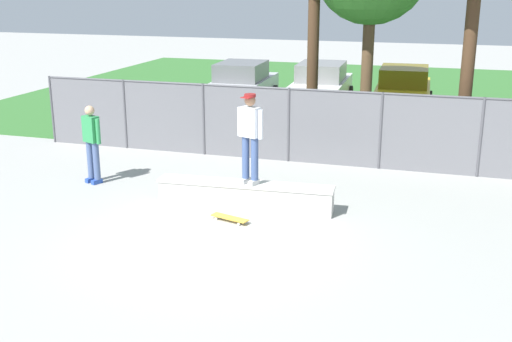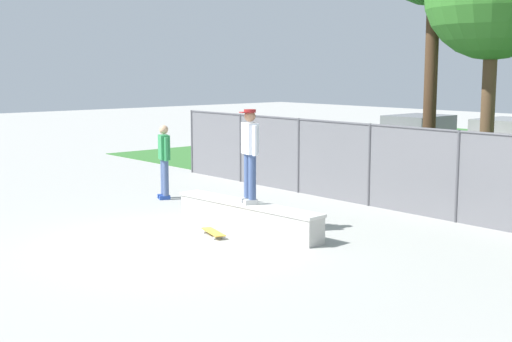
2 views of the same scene
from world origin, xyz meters
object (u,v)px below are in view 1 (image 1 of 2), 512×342
car_white (321,85)px  car_yellow (403,90)px  skateboard (230,218)px  skateboarder (250,134)px  bystander (92,141)px  concrete_ledge (245,195)px  car_silver (242,84)px

car_white → car_yellow: (2.99, -0.30, 0.00)m
car_white → car_yellow: same height
skateboard → car_white: size_ratio=0.19×
skateboarder → bystander: skateboarder is taller
skateboarder → bystander: 4.12m
concrete_ledge → car_yellow: car_yellow is taller
car_silver → bystander: bearing=-92.1°
skateboarder → concrete_ledge: bearing=163.0°
skateboarder → car_white: skateboarder is taller
bystander → skateboard: bearing=-20.6°
car_silver → car_yellow: size_ratio=1.00×
skateboard → car_silver: 11.92m
skateboard → car_yellow: size_ratio=0.19×
bystander → car_silver: bearing=87.9°
skateboard → car_silver: car_silver is taller
skateboard → bystander: bystander is taller
skateboarder → skateboard: skateboarder is taller
concrete_ledge → car_yellow: 11.20m
skateboarder → car_yellow: 11.22m
car_silver → car_white: size_ratio=1.00×
car_yellow → bystander: bystander is taller
concrete_ledge → skateboarder: bearing=-17.0°
car_silver → car_yellow: same height
car_white → bystander: 11.09m
concrete_ledge → car_silver: size_ratio=0.87×
skateboard → car_white: 12.10m
bystander → concrete_ledge: bearing=-9.3°
car_silver → bystander: size_ratio=2.34×
concrete_ledge → skateboarder: size_ratio=2.01×
car_silver → car_white: bearing=13.5°
skateboarder → car_silver: skateboarder is taller
skateboard → car_silver: bearing=107.0°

